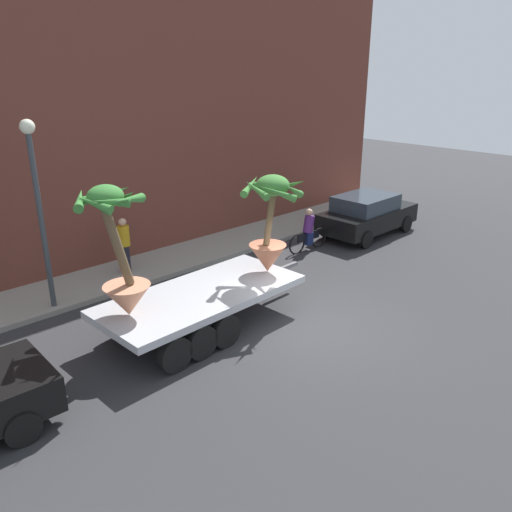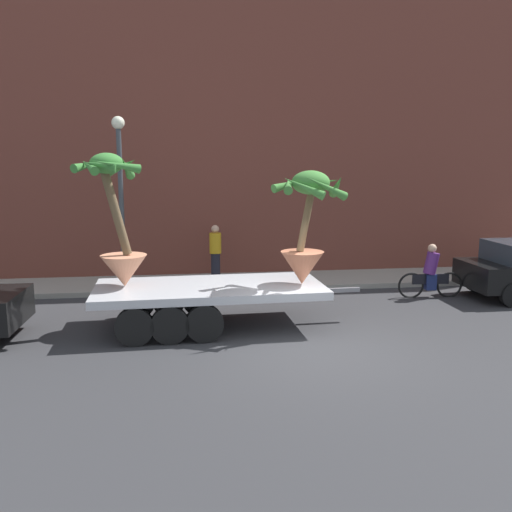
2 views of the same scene
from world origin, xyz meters
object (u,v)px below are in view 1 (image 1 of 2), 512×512
(potted_palm_middle, at_px, (270,225))
(street_lamp, at_px, (37,192))
(flatbed_trailer, at_px, (194,304))
(potted_palm_rear, at_px, (120,261))
(parked_car, at_px, (367,214))
(pedestrian_near_gate, at_px, (124,244))
(cyclist, at_px, (308,232))

(potted_palm_middle, height_order, street_lamp, street_lamp)
(flatbed_trailer, bearing_deg, potted_palm_rear, 175.29)
(flatbed_trailer, height_order, potted_palm_middle, potted_palm_middle)
(flatbed_trailer, xyz_separation_m, parked_car, (9.45, 1.60, 0.08))
(flatbed_trailer, relative_size, potted_palm_middle, 2.40)
(potted_palm_rear, height_order, pedestrian_near_gate, potted_palm_rear)
(cyclist, height_order, pedestrian_near_gate, pedestrian_near_gate)
(potted_palm_rear, xyz_separation_m, parked_car, (11.21, 1.45, -1.45))
(potted_palm_middle, distance_m, cyclist, 4.85)
(flatbed_trailer, bearing_deg, potted_palm_middle, -3.55)
(flatbed_trailer, height_order, parked_car, parked_car)
(pedestrian_near_gate, bearing_deg, flatbed_trailer, -98.49)
(parked_car, bearing_deg, street_lamp, 170.59)
(potted_palm_middle, distance_m, street_lamp, 5.84)
(potted_palm_middle, bearing_deg, street_lamp, 140.71)
(potted_palm_middle, height_order, pedestrian_near_gate, potted_palm_middle)
(street_lamp, bearing_deg, pedestrian_near_gate, 16.80)
(cyclist, xyz_separation_m, street_lamp, (-8.52, 1.52, 2.56))
(potted_palm_rear, distance_m, potted_palm_middle, 4.21)
(parked_car, xyz_separation_m, street_lamp, (-11.47, 1.90, 2.40))
(potted_palm_rear, height_order, parked_car, potted_palm_rear)
(parked_car, bearing_deg, pedestrian_near_gate, 162.94)
(cyclist, bearing_deg, pedestrian_near_gate, 158.35)
(potted_palm_middle, xyz_separation_m, cyclist, (4.06, 2.12, -1.59))
(potted_palm_rear, xyz_separation_m, street_lamp, (-0.26, 3.35, 0.95))
(potted_palm_middle, distance_m, pedestrian_near_gate, 4.95)
(pedestrian_near_gate, bearing_deg, potted_palm_middle, -67.99)
(cyclist, distance_m, pedestrian_near_gate, 6.32)
(potted_palm_rear, distance_m, pedestrian_near_gate, 4.96)
(parked_car, bearing_deg, potted_palm_middle, -166.01)
(street_lamp, bearing_deg, flatbed_trailer, -60.01)
(potted_palm_middle, relative_size, pedestrian_near_gate, 1.51)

